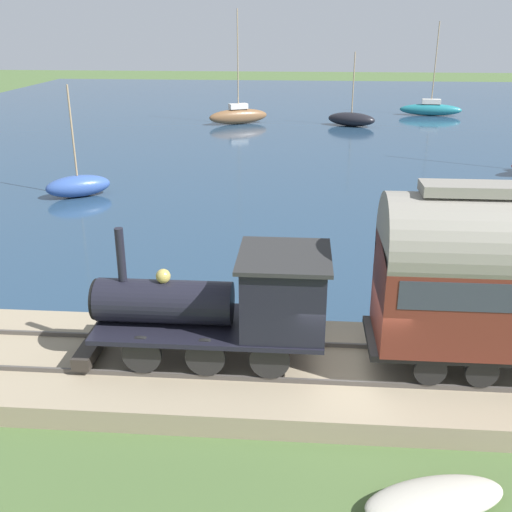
{
  "coord_description": "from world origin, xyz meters",
  "views": [
    {
      "loc": [
        -12.87,
        1.27,
        8.61
      ],
      "look_at": [
        4.54,
        2.62,
        1.73
      ],
      "focal_mm": 42.0,
      "sensor_mm": 36.0,
      "label": 1
    }
  ],
  "objects_px": {
    "steam_locomotive": "(234,300)",
    "sailboat_blue": "(78,186)",
    "sailboat_black": "(351,119)",
    "sailboat_brown": "(238,115)",
    "rowboat_far_out": "(432,230)",
    "beached_dinghy": "(435,499)",
    "sailboat_teal": "(431,109)"
  },
  "relations": [
    {
      "from": "sailboat_black",
      "to": "sailboat_blue",
      "type": "xyz_separation_m",
      "value": [
        -23.82,
        15.8,
        -0.01
      ]
    },
    {
      "from": "sailboat_blue",
      "to": "sailboat_teal",
      "type": "relative_size",
      "value": 0.67
    },
    {
      "from": "steam_locomotive",
      "to": "sailboat_black",
      "type": "bearing_deg",
      "value": -8.11
    },
    {
      "from": "sailboat_blue",
      "to": "rowboat_far_out",
      "type": "xyz_separation_m",
      "value": [
        -4.53,
        -17.3,
        -0.42
      ]
    },
    {
      "from": "steam_locomotive",
      "to": "sailboat_blue",
      "type": "distance_m",
      "value": 19.36
    },
    {
      "from": "beached_dinghy",
      "to": "sailboat_teal",
      "type": "bearing_deg",
      "value": -10.63
    },
    {
      "from": "sailboat_brown",
      "to": "sailboat_teal",
      "type": "bearing_deg",
      "value": -96.84
    },
    {
      "from": "sailboat_black",
      "to": "rowboat_far_out",
      "type": "relative_size",
      "value": 2.54
    },
    {
      "from": "steam_locomotive",
      "to": "beached_dinghy",
      "type": "relative_size",
      "value": 2.06
    },
    {
      "from": "steam_locomotive",
      "to": "sailboat_black",
      "type": "relative_size",
      "value": 1.0
    },
    {
      "from": "steam_locomotive",
      "to": "sailboat_brown",
      "type": "height_order",
      "value": "sailboat_brown"
    },
    {
      "from": "rowboat_far_out",
      "to": "sailboat_blue",
      "type": "bearing_deg",
      "value": 69.1
    },
    {
      "from": "sailboat_teal",
      "to": "beached_dinghy",
      "type": "relative_size",
      "value": 2.85
    },
    {
      "from": "steam_locomotive",
      "to": "rowboat_far_out",
      "type": "xyz_separation_m",
      "value": [
        11.92,
        -7.24,
        -2.08
      ]
    },
    {
      "from": "beached_dinghy",
      "to": "rowboat_far_out",
      "type": "bearing_deg",
      "value": -10.66
    },
    {
      "from": "steam_locomotive",
      "to": "sailboat_brown",
      "type": "relative_size",
      "value": 0.65
    },
    {
      "from": "steam_locomotive",
      "to": "sailboat_brown",
      "type": "distance_m",
      "value": 40.87
    },
    {
      "from": "sailboat_blue",
      "to": "sailboat_brown",
      "type": "bearing_deg",
      "value": -44.06
    },
    {
      "from": "sailboat_black",
      "to": "sailboat_teal",
      "type": "xyz_separation_m",
      "value": [
        6.83,
        -8.09,
        0.05
      ]
    },
    {
      "from": "sailboat_brown",
      "to": "sailboat_teal",
      "type": "distance_m",
      "value": 19.17
    },
    {
      "from": "sailboat_black",
      "to": "sailboat_teal",
      "type": "distance_m",
      "value": 10.59
    },
    {
      "from": "sailboat_brown",
      "to": "sailboat_black",
      "type": "bearing_deg",
      "value": -118.61
    },
    {
      "from": "beached_dinghy",
      "to": "sailboat_black",
      "type": "bearing_deg",
      "value": -1.95
    },
    {
      "from": "steam_locomotive",
      "to": "beached_dinghy",
      "type": "bearing_deg",
      "value": -133.88
    },
    {
      "from": "sailboat_black",
      "to": "rowboat_far_out",
      "type": "distance_m",
      "value": 28.4
    },
    {
      "from": "sailboat_brown",
      "to": "rowboat_far_out",
      "type": "height_order",
      "value": "sailboat_brown"
    },
    {
      "from": "sailboat_teal",
      "to": "beached_dinghy",
      "type": "distance_m",
      "value": 52.07
    },
    {
      "from": "steam_locomotive",
      "to": "sailboat_teal",
      "type": "relative_size",
      "value": 0.72
    },
    {
      "from": "steam_locomotive",
      "to": "rowboat_far_out",
      "type": "height_order",
      "value": "steam_locomotive"
    },
    {
      "from": "sailboat_brown",
      "to": "sailboat_black",
      "type": "relative_size",
      "value": 1.55
    },
    {
      "from": "sailboat_teal",
      "to": "beached_dinghy",
      "type": "xyz_separation_m",
      "value": [
        -51.18,
        9.6,
        -0.43
      ]
    },
    {
      "from": "sailboat_blue",
      "to": "sailboat_teal",
      "type": "height_order",
      "value": "sailboat_teal"
    }
  ]
}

